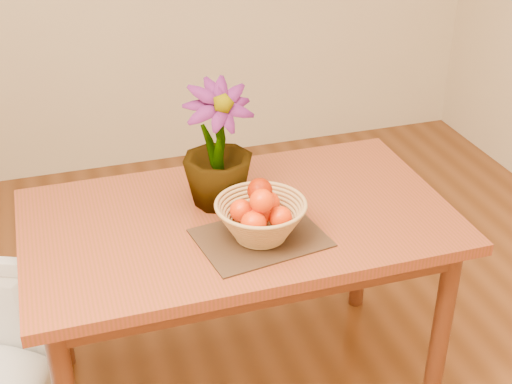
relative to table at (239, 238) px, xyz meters
name	(u,v)px	position (x,y,z in m)	size (l,w,h in m)	color
table	(239,238)	(0.00, 0.00, 0.00)	(1.40, 0.80, 0.75)	maroon
placemat	(261,238)	(0.03, -0.15, 0.09)	(0.38, 0.29, 0.01)	#3C2315
wicker_basket	(261,221)	(0.03, -0.15, 0.15)	(0.28, 0.28, 0.12)	#B27C4A
orange_pile	(261,205)	(0.03, -0.15, 0.20)	(0.17, 0.18, 0.14)	#DA3903
potted_plant	(218,146)	(-0.04, 0.11, 0.30)	(0.24, 0.24, 0.42)	#174F16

